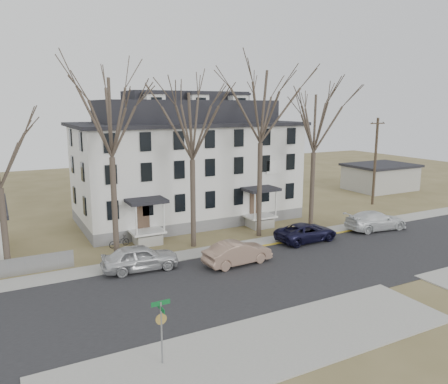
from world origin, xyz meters
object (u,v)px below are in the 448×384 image
car_tan (238,253)px  bicycle_left (119,242)px  street_sign (161,323)px  car_white (376,221)px  tree_mid_left (192,122)px  tree_center (261,102)px  utility_pole_far (375,160)px  car_silver (140,258)px  tree_mid_right (315,119)px  car_navy (306,233)px  tree_far_left (110,112)px  boarding_house (187,163)px

car_tan → bicycle_left: car_tan is taller
street_sign → car_white: bearing=23.2°
tree_mid_left → bicycle_left: 10.81m
tree_center → car_tan: 12.50m
utility_pole_far → car_silver: size_ratio=1.89×
tree_mid_right → car_tan: bearing=-154.0°
car_navy → bicycle_left: size_ratio=3.11×
tree_far_left → car_navy: size_ratio=2.62×
car_silver → tree_center: bearing=-70.0°
boarding_house → car_white: (13.01, -11.48, -4.56)m
tree_mid_left → street_sign: bearing=-118.5°
utility_pole_far → car_tan: 24.64m
car_tan → tree_far_left: bearing=49.8°
tree_far_left → car_white: tree_far_left is taller
utility_pole_far → tree_mid_left: bearing=-169.9°
tree_far_left → car_tan: 12.92m
bicycle_left → street_sign: 16.59m
tree_mid_left → car_silver: tree_mid_left is taller
tree_mid_right → boarding_house: bearing=136.2°
car_white → bicycle_left: size_ratio=3.35×
car_navy → car_white: car_white is taller
car_navy → car_white: (7.47, -0.20, 0.09)m
tree_mid_left → car_silver: 10.63m
tree_center → car_silver: (-11.21, -3.09, -10.23)m
boarding_house → car_white: 17.94m
tree_center → car_tan: tree_center is taller
car_tan → street_sign: street_sign is taller
utility_pole_far → car_navy: utility_pole_far is taller
car_navy → car_white: bearing=-93.2°
car_tan → car_silver: bearing=67.9°
tree_far_left → tree_mid_right: tree_far_left is taller
tree_far_left → car_silver: tree_far_left is taller
utility_pole_far → car_tan: size_ratio=1.96×
tree_center → car_navy: (2.53, -3.13, -10.36)m
utility_pole_far → street_sign: bearing=-149.7°
car_white → car_silver: bearing=96.3°
boarding_house → tree_mid_left: 9.66m
utility_pole_far → car_white: size_ratio=1.69×
tree_far_left → tree_center: (12.00, 0.00, 0.74)m
tree_mid_right → car_silver: tree_mid_right is taller
street_sign → bicycle_left: bearing=80.6°
boarding_house → car_navy: 13.40m
tree_center → tree_mid_right: size_ratio=1.15×
tree_far_left → bicycle_left: (0.78, 2.36, -9.90)m
boarding_house → car_navy: bearing=-63.9°
car_silver → street_sign: size_ratio=1.74×
tree_mid_right → bicycle_left: 19.21m
tree_far_left → car_silver: size_ratio=2.72×
tree_far_left → street_sign: (-1.60, -13.99, -8.45)m
car_silver → car_white: (21.21, -0.24, -0.04)m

